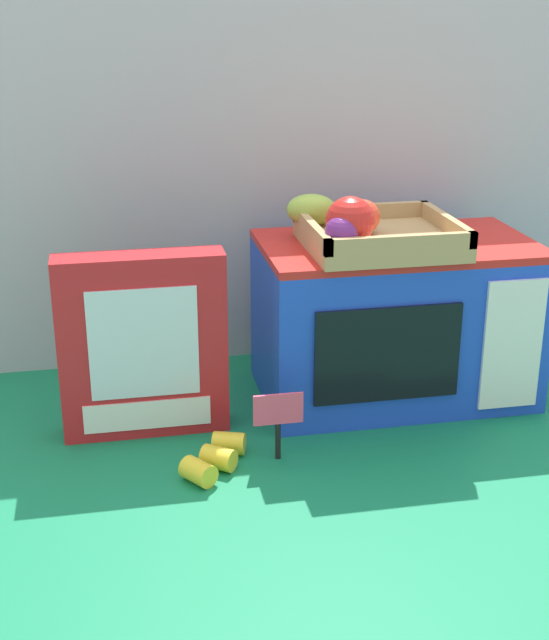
% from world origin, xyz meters
% --- Properties ---
extents(ground_plane, '(1.70, 1.70, 0.00)m').
position_xyz_m(ground_plane, '(0.00, 0.00, 0.00)').
color(ground_plane, '#147A4C').
rests_on(ground_plane, ground).
extents(display_back_panel, '(1.61, 0.03, 0.61)m').
position_xyz_m(display_back_panel, '(0.00, 0.27, 0.31)').
color(display_back_panel, '#B7BABF').
rests_on(display_back_panel, ground).
extents(toy_microwave, '(0.42, 0.25, 0.25)m').
position_xyz_m(toy_microwave, '(0.22, 0.06, 0.13)').
color(toy_microwave, blue).
rests_on(toy_microwave, ground).
extents(food_groups_crate, '(0.24, 0.21, 0.09)m').
position_xyz_m(food_groups_crate, '(0.15, 0.03, 0.28)').
color(food_groups_crate, tan).
rests_on(food_groups_crate, toy_microwave).
extents(cookie_set_box, '(0.24, 0.06, 0.27)m').
position_xyz_m(cookie_set_box, '(-0.18, 0.00, 0.14)').
color(cookie_set_box, red).
rests_on(cookie_set_box, ground).
extents(price_sign, '(0.07, 0.01, 0.10)m').
position_xyz_m(price_sign, '(-0.01, -0.12, 0.07)').
color(price_sign, black).
rests_on(price_sign, ground).
extents(loose_toy_banana, '(0.10, 0.12, 0.03)m').
position_xyz_m(loose_toy_banana, '(-0.10, -0.13, 0.02)').
color(loose_toy_banana, yellow).
rests_on(loose_toy_banana, ground).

